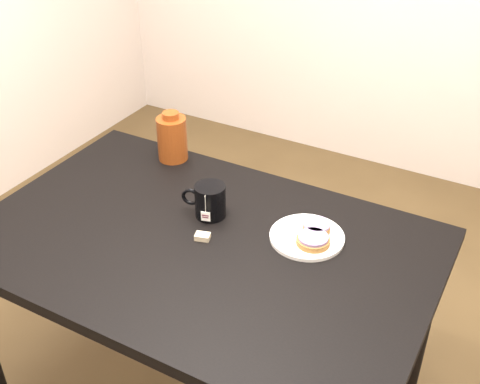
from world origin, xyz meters
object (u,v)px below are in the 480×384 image
Objects in this scene: teabag_pouch at (203,237)px; bagel_back at (316,227)px; mug at (210,201)px; bagel_front at (313,240)px; bagel_package at (172,138)px; table at (202,261)px; plate at (307,236)px.

bagel_back is at bearing 33.55° from teabag_pouch.
mug is (-0.34, -0.07, 0.03)m from bagel_back.
bagel_package reaches higher than bagel_front.
mug is at bearing 109.13° from table.
plate is at bearing 137.99° from bagel_front.
bagel_front is at bearing -19.80° from bagel_package.
bagel_front reaches higher than table.
plate reaches higher than table.
teabag_pouch reaches higher than table.
mug is (-0.36, -0.01, 0.03)m from bagel_front.
bagel_package is at bearing 164.98° from bagel_back.
plate is 2.02× the size of bagel_back.
table is at bearing -86.20° from mug.
teabag_pouch is (-0.28, -0.16, 0.00)m from plate.
table is 12.36× the size of bagel_back.
table is 10.76× the size of bagel_front.
table is at bearing -145.78° from bagel_back.
plate is 5.09× the size of teabag_pouch.
table is 7.43× the size of bagel_package.
bagel_package is at bearing 160.20° from bagel_front.
mug is 0.40m from bagel_package.
bagel_front is (0.02, -0.07, -0.00)m from bagel_back.
teabag_pouch is at bearing 68.59° from table.
bagel_package is (-0.67, 0.24, 0.06)m from bagel_front.
bagel_back reaches higher than table.
bagel_back is (0.01, 0.04, 0.02)m from plate.
table is 6.11× the size of plate.
bagel_package is (-0.31, 0.25, 0.03)m from mug.
bagel_front is at bearing -75.59° from bagel_back.
bagel_front reaches higher than plate.
bagel_back is at bearing 34.22° from table.
bagel_package reaches higher than plate.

